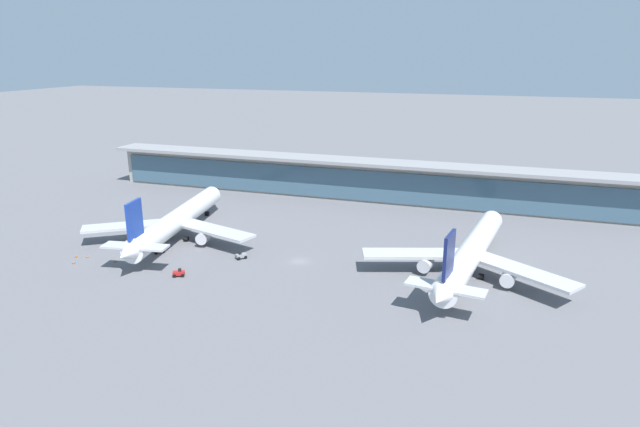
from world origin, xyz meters
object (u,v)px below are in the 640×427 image
Objects in this scene: service_truck_mid_apron_red at (159,250)px; safety_cone_delta at (74,262)px; service_truck_under_wing_grey at (241,256)px; safety_cone_bravo at (76,256)px; airliner_left_stand at (177,221)px; airliner_centre_stand at (470,253)px; service_truck_near_nose_red at (179,273)px; safety_cone_alpha at (115,261)px; safety_cone_charlie at (87,256)px.

service_truck_mid_apron_red is 4.61× the size of safety_cone_delta.
safety_cone_bravo is (-42.86, -13.08, -0.56)m from service_truck_under_wing_grey.
airliner_left_stand reaches higher than safety_cone_bravo.
airliner_left_stand is 83.72m from airliner_centre_stand.
airliner_centre_stand is at bearing 19.60° from service_truck_near_nose_red.
airliner_left_stand and airliner_centre_stand have the same top height.
safety_cone_alpha is (-5.44, -21.43, -5.37)m from airliner_left_stand.
safety_cone_alpha is 12.33m from safety_cone_bravo.
service_truck_under_wing_grey is at bearing -19.13° from airliner_left_stand.
service_truck_under_wing_grey is 4.70× the size of safety_cone_charlie.
service_truck_near_nose_red is 4.74× the size of safety_cone_bravo.
safety_cone_delta is at bearing -55.53° from safety_cone_bravo.
airliner_centre_stand is 91.79m from safety_cone_alpha.
safety_cone_bravo is (-19.43, -9.83, -0.56)m from service_truck_mid_apron_red.
safety_cone_alpha is at bearing 24.70° from safety_cone_delta.
safety_cone_bravo is at bearing -163.02° from service_truck_under_wing_grey.
airliner_left_stand is 96.57× the size of safety_cone_alpha.
safety_cone_delta is at bearing -156.87° from service_truck_under_wing_grey.
airliner_left_stand is 22.76m from safety_cone_alpha.
airliner_centre_stand is 102.11m from safety_cone_delta.
safety_cone_bravo is (-17.77, -21.79, -5.37)m from airliner_left_stand.
airliner_left_stand is 96.57× the size of safety_cone_charlie.
airliner_left_stand is 12.99m from service_truck_mid_apron_red.
airliner_centre_stand is 96.73× the size of safety_cone_bravo.
service_truck_near_nose_red reaches higher than safety_cone_bravo.
service_truck_mid_apron_red reaches higher than safety_cone_alpha.
safety_cone_bravo is 1.00× the size of safety_cone_charlie.
airliner_left_stand is 20.38× the size of service_truck_near_nose_red.
safety_cone_charlie is at bearing 173.89° from service_truck_near_nose_red.
airliner_left_stand is at bearing 123.11° from service_truck_near_nose_red.
safety_cone_alpha and safety_cone_charlie have the same top height.
safety_cone_alpha is at bearing -104.25° from airliner_left_stand.
safety_cone_bravo and safety_cone_charlie have the same top height.
service_truck_mid_apron_red is at bearing 26.84° from safety_cone_bravo.
service_truck_near_nose_red is 1.03× the size of service_truck_mid_apron_red.
service_truck_near_nose_red reaches higher than safety_cone_charlie.
airliner_centre_stand is 20.97× the size of service_truck_mid_apron_red.
service_truck_under_wing_grey is 43.59m from safety_cone_delta.
safety_cone_charlie is at bearing -150.73° from service_truck_mid_apron_red.
airliner_left_stand is 96.57× the size of safety_cone_delta.
airliner_centre_stand is at bearing 13.36° from safety_cone_alpha.
service_truck_mid_apron_red reaches higher than safety_cone_bravo.
service_truck_mid_apron_red is at bearing -82.08° from airliner_left_stand.
safety_cone_bravo is 1.00× the size of safety_cone_delta.
safety_cone_bravo is (-33.68, 2.62, -0.56)m from service_truck_near_nose_red.
safety_cone_bravo is at bearing 124.47° from safety_cone_delta.
service_truck_under_wing_grey is (25.09, -8.70, -4.81)m from airliner_left_stand.
safety_cone_bravo is at bearing -129.20° from airliner_left_stand.
airliner_centre_stand reaches higher than safety_cone_charlie.
service_truck_mid_apron_red is 18.78m from safety_cone_charlie.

